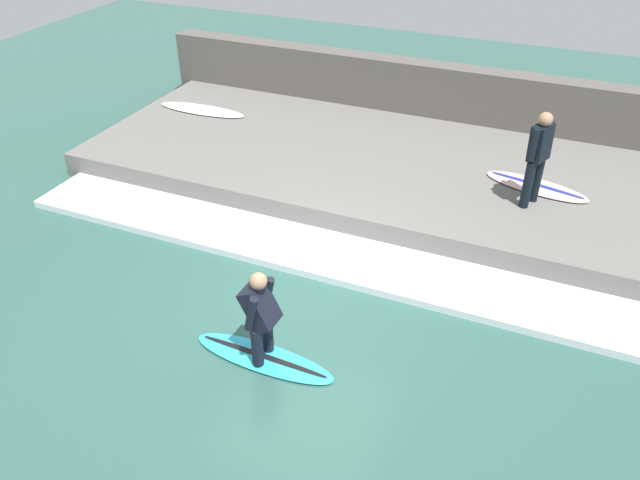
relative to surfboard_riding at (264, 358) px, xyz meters
name	(u,v)px	position (x,y,z in m)	size (l,w,h in m)	color
ground_plane	(303,303)	(1.21, 0.00, -0.03)	(28.00, 28.00, 0.00)	#2D564C
concrete_ledge	(389,170)	(5.15, 0.00, 0.20)	(4.40, 11.51, 0.46)	#66635E
back_wall	(426,99)	(7.60, 0.00, 0.74)	(0.50, 12.09, 1.54)	#544F49
wave_foam_crest	(333,257)	(2.36, 0.00, 0.03)	(1.18, 10.94, 0.12)	silver
surfboard_riding	(264,358)	(0.00, 0.00, 0.00)	(0.55, 1.95, 0.07)	#2DADD1
surfer_riding	(260,313)	(0.00, 0.00, 0.75)	(0.51, 0.44, 1.30)	black
surfer_waiting_near	(538,154)	(4.51, -2.59, 1.32)	(0.51, 0.36, 1.59)	black
surfboard_waiting_near	(536,186)	(5.10, -2.65, 0.46)	(0.96, 1.87, 0.07)	beige
surfboard_spare	(202,110)	(5.80, 4.47, 0.46)	(0.55, 2.06, 0.06)	white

